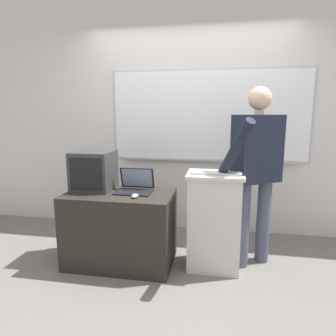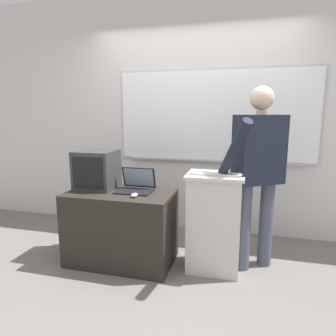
{
  "view_description": "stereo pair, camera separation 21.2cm",
  "coord_description": "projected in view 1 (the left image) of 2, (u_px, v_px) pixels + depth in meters",
  "views": [
    {
      "loc": [
        0.41,
        -2.37,
        1.49
      ],
      "look_at": [
        -0.08,
        0.33,
        0.97
      ],
      "focal_mm": 32.0,
      "sensor_mm": 36.0,
      "label": 1
    },
    {
      "loc": [
        0.62,
        -2.32,
        1.49
      ],
      "look_at": [
        -0.08,
        0.33,
        0.97
      ],
      "focal_mm": 32.0,
      "sensor_mm": 36.0,
      "label": 2
    }
  ],
  "objects": [
    {
      "name": "wireless_keyboard",
      "position": [
        215.0,
        173.0,
        2.71
      ],
      "size": [
        0.45,
        0.12,
        0.02
      ],
      "color": "silver",
      "rests_on": "lectern_podium"
    },
    {
      "name": "person_presenter",
      "position": [
        256.0,
        165.0,
        2.81
      ],
      "size": [
        0.62,
        0.74,
        1.71
      ],
      "rotation": [
        0.0,
        0.0,
        0.57
      ],
      "color": "#474C60",
      "rests_on": "ground_plane"
    },
    {
      "name": "ground_plane",
      "position": [
        170.0,
        283.0,
        2.64
      ],
      "size": [
        30.0,
        30.0,
        0.0
      ],
      "primitive_type": "plane",
      "color": "slate"
    },
    {
      "name": "computer_mouse_by_keyboard",
      "position": [
        239.0,
        173.0,
        2.67
      ],
      "size": [
        0.06,
        0.1,
        0.03
      ],
      "color": "silver",
      "rests_on": "lectern_podium"
    },
    {
      "name": "computer_mouse_by_laptop",
      "position": [
        135.0,
        196.0,
        2.72
      ],
      "size": [
        0.06,
        0.1,
        0.03
      ],
      "color": "#BCBCC1",
      "rests_on": "side_desk"
    },
    {
      "name": "laptop",
      "position": [
        135.0,
        185.0,
        2.94
      ],
      "size": [
        0.35,
        0.29,
        0.22
      ],
      "color": "black",
      "rests_on": "side_desk"
    },
    {
      "name": "crt_monitor",
      "position": [
        94.0,
        170.0,
        2.98
      ],
      "size": [
        0.39,
        0.37,
        0.38
      ],
      "color": "#333335",
      "rests_on": "side_desk"
    },
    {
      "name": "lectern_podium",
      "position": [
        214.0,
        221.0,
        2.85
      ],
      "size": [
        0.52,
        0.4,
        0.93
      ],
      "color": "beige",
      "rests_on": "ground_plane"
    },
    {
      "name": "side_desk",
      "position": [
        120.0,
        228.0,
        2.95
      ],
      "size": [
        1.03,
        0.59,
        0.72
      ],
      "color": "#28231E",
      "rests_on": "ground_plane"
    },
    {
      "name": "back_wall",
      "position": [
        190.0,
        115.0,
        3.71
      ],
      "size": [
        6.4,
        0.17,
        2.91
      ],
      "color": "silver",
      "rests_on": "ground_plane"
    }
  ]
}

